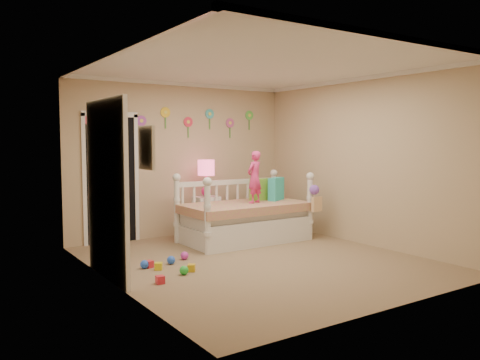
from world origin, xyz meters
TOP-DOWN VIEW (x-y plane):
  - floor at (0.00, 0.00)m, footprint 4.00×4.50m
  - ceiling at (0.00, 0.00)m, footprint 4.00×4.50m
  - back_wall at (0.00, 2.25)m, footprint 4.00×0.01m
  - left_wall at (-2.00, 0.00)m, footprint 0.01×4.50m
  - right_wall at (2.00, 0.00)m, footprint 0.01×4.50m
  - crown_molding at (0.00, 0.00)m, footprint 4.00×4.50m
  - daybed at (0.57, 1.18)m, footprint 2.05×1.11m
  - pillow_turquoise at (1.23, 1.20)m, footprint 0.40×0.30m
  - pillow_lime at (1.03, 1.35)m, footprint 0.38×0.15m
  - child at (0.71, 1.10)m, footprint 0.36×0.29m
  - nightstand at (0.28, 1.90)m, footprint 0.41×0.31m
  - table_lamp at (0.28, 1.90)m, footprint 0.28×0.28m
  - closet_doorway at (-1.25, 2.23)m, footprint 0.90×0.04m
  - flower_decals at (-0.09, 2.24)m, footprint 3.40×0.02m
  - mirror_closet at (-1.96, 0.30)m, footprint 0.07×1.30m
  - wall_picture at (-1.97, -0.90)m, footprint 0.05×0.34m
  - hanging_bag at (1.55, 0.59)m, footprint 0.20×0.16m
  - toy_scatter at (-1.17, 0.27)m, footprint 1.11×1.46m

SIDE VIEW (x-z plane):
  - floor at x=0.00m, z-range -0.01..0.01m
  - toy_scatter at x=-1.17m, z-range 0.00..0.11m
  - nightstand at x=0.28m, z-range 0.00..0.68m
  - daybed at x=0.57m, z-range 0.00..1.11m
  - hanging_bag at x=1.55m, z-range 0.50..0.86m
  - pillow_lime at x=1.03m, z-range 0.62..0.98m
  - pillow_turquoise at x=1.23m, z-range 0.62..1.00m
  - closet_doorway at x=-1.25m, z-range 0.00..2.07m
  - child at x=0.71m, z-range 0.62..1.45m
  - mirror_closet at x=-1.96m, z-range 0.00..2.10m
  - table_lamp at x=0.28m, z-range 0.78..1.40m
  - back_wall at x=0.00m, z-range 0.00..2.60m
  - left_wall at x=-2.00m, z-range 0.00..2.60m
  - right_wall at x=2.00m, z-range 0.00..2.60m
  - wall_picture at x=-1.97m, z-range 1.34..1.76m
  - flower_decals at x=-0.09m, z-range 1.69..2.19m
  - crown_molding at x=0.00m, z-range 2.54..2.60m
  - ceiling at x=0.00m, z-range 2.60..2.60m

